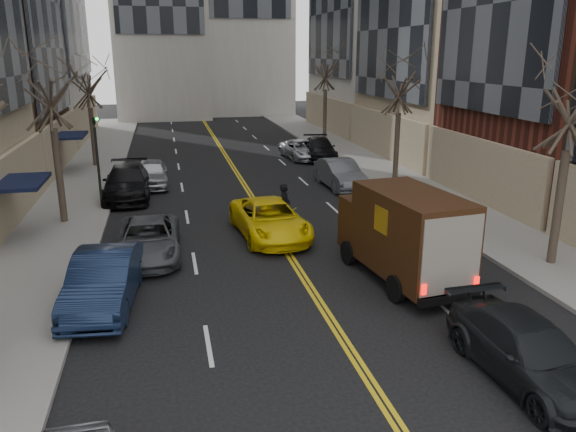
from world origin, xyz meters
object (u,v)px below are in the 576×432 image
object	(u,v)px
taxi	(270,219)
pedestrian	(285,206)
ups_truck	(403,235)
observer_sedan	(529,352)

from	to	relation	value
taxi	pedestrian	bearing A→B (deg)	46.90
ups_truck	observer_sedan	distance (m)	6.26
observer_sedan	taxi	bearing A→B (deg)	106.21
pedestrian	ups_truck	bearing A→B (deg)	-138.74
observer_sedan	taxi	xyz separation A→B (m)	(-3.87, 11.53, 0.04)
observer_sedan	ups_truck	bearing A→B (deg)	91.82
observer_sedan	taxi	world-z (taller)	taxi
ups_truck	taxi	distance (m)	6.40
ups_truck	pedestrian	world-z (taller)	ups_truck
ups_truck	pedestrian	size ratio (longest dim) A/B	3.04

